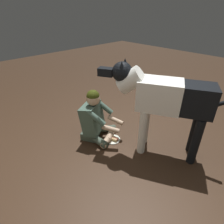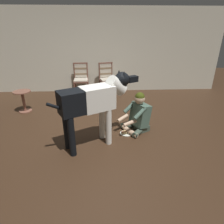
% 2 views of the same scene
% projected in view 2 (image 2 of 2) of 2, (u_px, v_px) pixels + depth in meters
% --- Properties ---
extents(ground_plane, '(13.90, 13.90, 0.00)m').
position_uv_depth(ground_plane, '(101.00, 137.00, 3.73)').
color(ground_plane, '#382417').
extents(back_wall, '(7.87, 0.10, 2.60)m').
position_uv_depth(back_wall, '(100.00, 51.00, 6.08)').
color(back_wall, beige).
rests_on(back_wall, ground).
extents(dining_chair_left_of_pair, '(0.48, 0.49, 0.98)m').
position_uv_depth(dining_chair_left_of_pair, '(81.00, 77.00, 6.06)').
color(dining_chair_left_of_pair, brown).
rests_on(dining_chair_left_of_pair, ground).
extents(dining_chair_right_of_pair, '(0.55, 0.55, 0.98)m').
position_uv_depth(dining_chair_right_of_pair, '(107.00, 77.00, 6.10)').
color(dining_chair_right_of_pair, brown).
rests_on(dining_chair_right_of_pair, ground).
extents(person_sitting_on_floor, '(0.71, 0.63, 0.83)m').
position_uv_depth(person_sitting_on_floor, '(138.00, 116.00, 3.86)').
color(person_sitting_on_floor, '#425143').
rests_on(person_sitting_on_floor, ground).
extents(large_dog, '(1.52, 0.90, 1.30)m').
position_uv_depth(large_dog, '(94.00, 101.00, 3.20)').
color(large_dog, white).
rests_on(large_dog, ground).
extents(hot_dog_on_plate, '(0.26, 0.26, 0.06)m').
position_uv_depth(hot_dog_on_plate, '(126.00, 132.00, 3.85)').
color(hot_dog_on_plate, white).
rests_on(hot_dog_on_plate, ground).
extents(round_side_table, '(0.43, 0.43, 0.54)m').
position_uv_depth(round_side_table, '(23.00, 99.00, 4.77)').
color(round_side_table, brown).
rests_on(round_side_table, ground).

